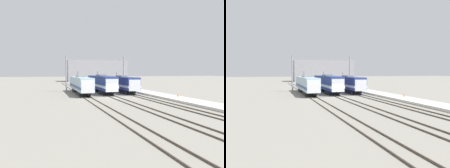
% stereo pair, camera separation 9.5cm
% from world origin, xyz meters
% --- Properties ---
extents(ground_plane, '(400.00, 400.00, 0.00)m').
position_xyz_m(ground_plane, '(0.00, 0.00, 0.00)').
color(ground_plane, gray).
extents(rail_pair_far_left, '(1.51, 120.00, 0.15)m').
position_xyz_m(rail_pair_far_left, '(-5.17, 0.00, 0.07)').
color(rail_pair_far_left, '#4C4238').
rests_on(rail_pair_far_left, ground_plane).
extents(rail_pair_center, '(1.51, 120.00, 0.15)m').
position_xyz_m(rail_pair_center, '(0.00, 0.00, 0.07)').
color(rail_pair_center, '#4C4238').
rests_on(rail_pair_center, ground_plane).
extents(rail_pair_far_right, '(1.51, 120.00, 0.15)m').
position_xyz_m(rail_pair_far_right, '(5.17, 0.00, 0.07)').
color(rail_pair_far_right, '#4C4238').
rests_on(rail_pair_far_right, ground_plane).
extents(locomotive_far_left, '(2.82, 18.38, 5.20)m').
position_xyz_m(locomotive_far_left, '(-5.17, 8.27, 2.14)').
color(locomotive_far_left, '#232326').
rests_on(locomotive_far_left, ground_plane).
extents(locomotive_center, '(2.91, 18.07, 5.10)m').
position_xyz_m(locomotive_center, '(0.00, 9.30, 2.25)').
color(locomotive_center, black).
rests_on(locomotive_center, ground_plane).
extents(locomotive_far_right, '(2.89, 16.99, 4.86)m').
position_xyz_m(locomotive_far_right, '(5.17, 9.38, 2.13)').
color(locomotive_far_right, black).
rests_on(locomotive_far_right, ground_plane).
extents(catenary_tower_left, '(3.00, 0.34, 9.12)m').
position_xyz_m(catenary_tower_left, '(-7.87, 13.84, 4.79)').
color(catenary_tower_left, gray).
rests_on(catenary_tower_left, ground_plane).
extents(catenary_tower_right, '(3.00, 0.34, 9.12)m').
position_xyz_m(catenary_tower_right, '(7.21, 13.84, 4.79)').
color(catenary_tower_right, gray).
rests_on(catenary_tower_right, ground_plane).
extents(platform, '(4.00, 120.00, 0.40)m').
position_xyz_m(platform, '(9.75, 0.00, 0.20)').
color(platform, beige).
rests_on(platform, ground_plane).
extents(traffic_cone, '(0.38, 0.38, 0.51)m').
position_xyz_m(traffic_cone, '(10.92, -5.67, 0.65)').
color(traffic_cone, orange).
rests_on(traffic_cone, platform).
extents(depot_building, '(31.48, 12.49, 11.14)m').
position_xyz_m(depot_building, '(13.77, 74.61, 5.57)').
color(depot_building, gray).
rests_on(depot_building, ground_plane).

